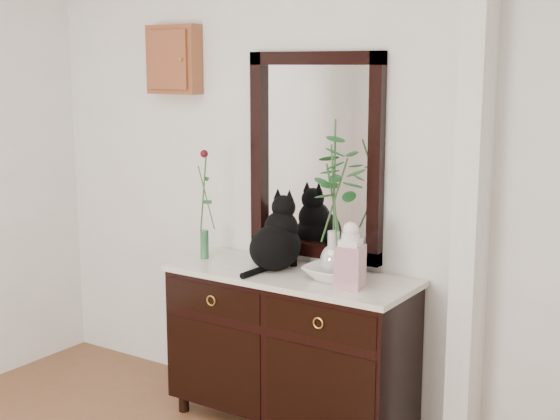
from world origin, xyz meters
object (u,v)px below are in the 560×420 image
Objects in this scene: sideboard at (290,341)px; cat at (275,232)px; ginger_jar at (350,254)px; lotus_bowl at (333,273)px.

cat reaches higher than sideboard.
ginger_jar is (0.50, -0.09, -0.03)m from cat.
ginger_jar is at bearing -8.73° from cat.
sideboard is at bearing -177.72° from lotus_bowl.
lotus_bowl is at bearing 0.59° from cat.
lotus_bowl is at bearing 148.77° from ginger_jar.
sideboard is 3.93× the size of ginger_jar.
cat is (-0.11, 0.02, 0.58)m from sideboard.
lotus_bowl is at bearing 2.28° from sideboard.
cat reaches higher than lotus_bowl.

